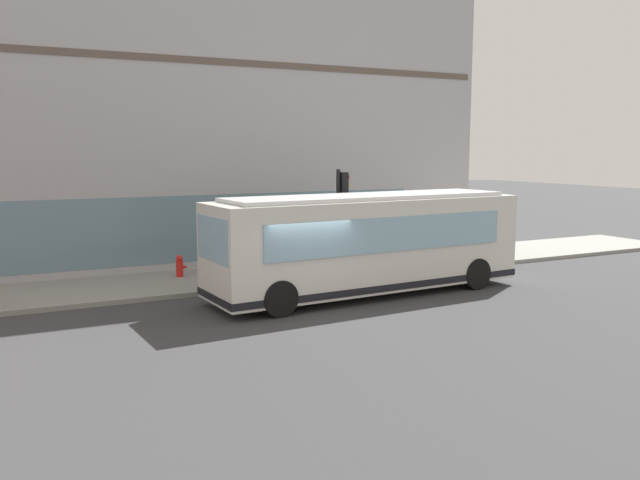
{
  "coord_description": "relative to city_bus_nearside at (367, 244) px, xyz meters",
  "views": [
    {
      "loc": [
        -16.36,
        7.61,
        4.4
      ],
      "look_at": [
        1.79,
        -1.61,
        1.6
      ],
      "focal_mm": 36.76,
      "sensor_mm": 36.0,
      "label": 1
    }
  ],
  "objects": [
    {
      "name": "ground",
      "position": [
        -0.63,
        2.64,
        -1.55
      ],
      "size": [
        120.0,
        120.0,
        0.0
      ],
      "primitive_type": "plane",
      "color": "#38383A"
    },
    {
      "name": "sidewalk_curb",
      "position": [
        3.96,
        2.64,
        -1.48
      ],
      "size": [
        3.97,
        40.0,
        0.15
      ],
      "primitive_type": "cube",
      "color": "gray",
      "rests_on": "ground"
    },
    {
      "name": "building_corner",
      "position": [
        9.48,
        2.64,
        5.28
      ],
      "size": [
        7.12,
        22.85,
        13.68
      ],
      "color": "#A8A8AD",
      "rests_on": "ground"
    },
    {
      "name": "city_bus_nearside",
      "position": [
        0.0,
        0.0,
        0.0
      ],
      "size": [
        3.11,
        10.17,
        3.07
      ],
      "color": "silver",
      "rests_on": "ground"
    },
    {
      "name": "traffic_light_near_corner",
      "position": [
        2.37,
        -0.4,
        1.12
      ],
      "size": [
        0.32,
        0.49,
        3.62
      ],
      "color": "black",
      "rests_on": "sidewalk_curb"
    },
    {
      "name": "fire_hydrant",
      "position": [
        4.62,
        4.61,
        -1.04
      ],
      "size": [
        0.35,
        0.35,
        0.74
      ],
      "color": "red",
      "rests_on": "sidewalk_curb"
    },
    {
      "name": "pedestrian_near_hydrant",
      "position": [
        4.53,
        -3.67,
        -0.44
      ],
      "size": [
        0.32,
        0.32,
        1.68
      ],
      "color": "#B23338",
      "rests_on": "sidewalk_curb"
    },
    {
      "name": "newspaper_vending_box",
      "position": [
        4.78,
        -1.12,
        -0.95
      ],
      "size": [
        0.44,
        0.43,
        0.9
      ],
      "color": "#197233",
      "rests_on": "sidewalk_curb"
    }
  ]
}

